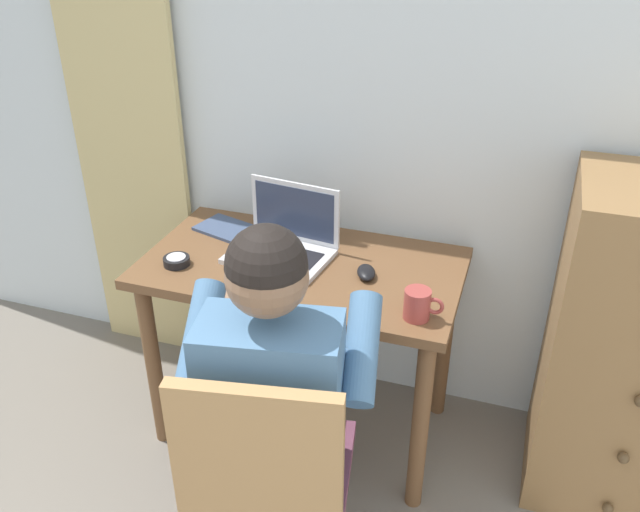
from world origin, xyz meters
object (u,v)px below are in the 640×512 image
at_px(dresser, 635,351).
at_px(chair, 268,475).
at_px(desk_clock, 177,261).
at_px(computer_mouse, 366,272).
at_px(notebook_pad, 226,228).
at_px(laptop, 285,241).
at_px(coffee_mug, 418,304).
at_px(desk, 302,292).
at_px(person_seated, 281,378).

bearing_deg(dresser, chair, -140.42).
bearing_deg(desk_clock, dresser, 8.37).
relative_size(dresser, computer_mouse, 11.24).
bearing_deg(desk_clock, notebook_pad, 80.92).
bearing_deg(chair, laptop, 107.48).
bearing_deg(notebook_pad, laptop, -3.84).
relative_size(dresser, coffee_mug, 9.37).
height_order(desk, notebook_pad, notebook_pad).
relative_size(desk, notebook_pad, 5.17).
bearing_deg(dresser, person_seated, -148.37).
bearing_deg(coffee_mug, dresser, 22.63).
height_order(notebook_pad, coffee_mug, coffee_mug).
bearing_deg(chair, notebook_pad, 121.06).
bearing_deg(computer_mouse, person_seated, -121.79).
xyz_separation_m(chair, notebook_pad, (-0.51, 0.85, 0.24)).
distance_m(computer_mouse, notebook_pad, 0.61).
bearing_deg(chair, person_seated, 99.38).
height_order(desk, coffee_mug, coffee_mug).
bearing_deg(desk, coffee_mug, -24.17).
height_order(person_seated, coffee_mug, person_seated).
height_order(desk_clock, notebook_pad, desk_clock).
bearing_deg(coffee_mug, computer_mouse, 138.60).
relative_size(desk_clock, notebook_pad, 0.43).
height_order(desk, laptop, laptop).
distance_m(dresser, computer_mouse, 0.89).
distance_m(chair, laptop, 0.84).
bearing_deg(computer_mouse, chair, -116.30).
bearing_deg(desk_clock, laptop, 30.56).
xyz_separation_m(person_seated, laptop, (-0.21, 0.57, 0.11)).
bearing_deg(computer_mouse, desk_clock, 171.48).
bearing_deg(laptop, person_seated, -70.08).
bearing_deg(person_seated, laptop, 109.92).
xyz_separation_m(dresser, computer_mouse, (-0.86, -0.09, 0.18)).
relative_size(chair, notebook_pad, 4.16).
xyz_separation_m(computer_mouse, coffee_mug, (0.21, -0.18, 0.03)).
relative_size(desk, chair, 1.24).
bearing_deg(notebook_pad, desk, -6.39).
xyz_separation_m(chair, computer_mouse, (0.08, 0.69, 0.25)).
relative_size(desk, computer_mouse, 10.87).
bearing_deg(computer_mouse, dresser, -13.88).
relative_size(desk_clock, coffee_mug, 0.75).
relative_size(computer_mouse, desk_clock, 1.11).
xyz_separation_m(person_seated, notebook_pad, (-0.48, 0.67, 0.06)).
bearing_deg(laptop, dresser, 1.49).
height_order(laptop, desk_clock, laptop).
height_order(desk, person_seated, person_seated).
distance_m(person_seated, computer_mouse, 0.52).
height_order(chair, coffee_mug, chair).
distance_m(desk, computer_mouse, 0.27).
xyz_separation_m(chair, person_seated, (-0.03, 0.18, 0.18)).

